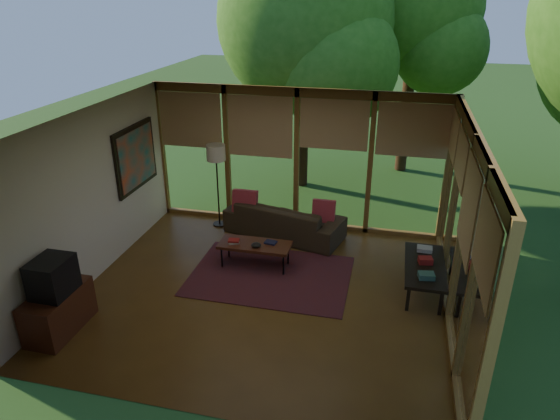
% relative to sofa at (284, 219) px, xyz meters
% --- Properties ---
extents(floor, '(5.50, 5.50, 0.00)m').
position_rel_sofa_xyz_m(floor, '(0.12, -2.00, -0.32)').
color(floor, brown).
rests_on(floor, ground).
extents(ceiling, '(5.50, 5.50, 0.00)m').
position_rel_sofa_xyz_m(ceiling, '(0.12, -2.00, 2.38)').
color(ceiling, silver).
rests_on(ceiling, ground).
extents(wall_left, '(0.04, 5.00, 2.70)m').
position_rel_sofa_xyz_m(wall_left, '(-2.63, -2.00, 1.03)').
color(wall_left, silver).
rests_on(wall_left, ground).
extents(wall_front, '(5.50, 0.04, 2.70)m').
position_rel_sofa_xyz_m(wall_front, '(0.12, -4.50, 1.03)').
color(wall_front, silver).
rests_on(wall_front, ground).
extents(window_wall_back, '(5.50, 0.12, 2.70)m').
position_rel_sofa_xyz_m(window_wall_back, '(0.12, 0.50, 1.03)').
color(window_wall_back, brown).
rests_on(window_wall_back, ground).
extents(window_wall_right, '(0.12, 5.00, 2.70)m').
position_rel_sofa_xyz_m(window_wall_right, '(2.87, -2.00, 1.03)').
color(window_wall_right, brown).
rests_on(window_wall_right, ground).
extents(tree_nw, '(3.74, 3.74, 5.53)m').
position_rel_sofa_xyz_m(tree_nw, '(-0.20, 2.79, 3.33)').
color(tree_nw, '#382114').
rests_on(tree_nw, ground).
extents(tree_ne, '(3.01, 3.01, 5.40)m').
position_rel_sofa_xyz_m(tree_ne, '(2.10, 4.46, 3.55)').
color(tree_ne, '#382114').
rests_on(tree_ne, ground).
extents(rug, '(2.57, 1.82, 0.01)m').
position_rel_sofa_xyz_m(rug, '(0.11, -1.51, -0.32)').
color(rug, maroon).
rests_on(rug, floor).
extents(sofa, '(2.36, 1.38, 0.65)m').
position_rel_sofa_xyz_m(sofa, '(0.00, 0.00, 0.00)').
color(sofa, '#372B1B').
rests_on(sofa, floor).
extents(pillow_left, '(0.47, 0.25, 0.49)m').
position_rel_sofa_xyz_m(pillow_left, '(-0.75, -0.05, 0.29)').
color(pillow_left, maroon).
rests_on(pillow_left, sofa).
extents(pillow_right, '(0.41, 0.22, 0.43)m').
position_rel_sofa_xyz_m(pillow_right, '(0.75, -0.05, 0.26)').
color(pillow_right, maroon).
rests_on(pillow_right, sofa).
extents(ct_book_lower, '(0.22, 0.19, 0.03)m').
position_rel_sofa_xyz_m(ct_book_lower, '(-0.57, -1.30, 0.12)').
color(ct_book_lower, '#ACA59C').
rests_on(ct_book_lower, coffee_table).
extents(ct_book_upper, '(0.20, 0.17, 0.03)m').
position_rel_sofa_xyz_m(ct_book_upper, '(-0.57, -1.30, 0.15)').
color(ct_book_upper, maroon).
rests_on(ct_book_upper, coffee_table).
extents(ct_book_side, '(0.21, 0.17, 0.03)m').
position_rel_sofa_xyz_m(ct_book_side, '(0.03, -1.17, 0.12)').
color(ct_book_side, black).
rests_on(ct_book_side, coffee_table).
extents(ct_bowl, '(0.16, 0.16, 0.07)m').
position_rel_sofa_xyz_m(ct_bowl, '(-0.17, -1.35, 0.14)').
color(ct_bowl, black).
rests_on(ct_bowl, coffee_table).
extents(media_cabinet, '(0.50, 1.00, 0.60)m').
position_rel_sofa_xyz_m(media_cabinet, '(-2.35, -3.52, -0.02)').
color(media_cabinet, '#4F2515').
rests_on(media_cabinet, floor).
extents(television, '(0.45, 0.55, 0.50)m').
position_rel_sofa_xyz_m(television, '(-2.33, -3.52, 0.53)').
color(television, black).
rests_on(television, media_cabinet).
extents(console_book_a, '(0.25, 0.20, 0.08)m').
position_rel_sofa_xyz_m(console_book_a, '(2.52, -1.76, 0.17)').
color(console_book_a, '#355C52').
rests_on(console_book_a, side_console).
extents(console_book_b, '(0.23, 0.19, 0.09)m').
position_rel_sofa_xyz_m(console_book_b, '(2.52, -1.31, 0.18)').
color(console_book_b, maroon).
rests_on(console_book_b, side_console).
extents(console_book_c, '(0.24, 0.18, 0.06)m').
position_rel_sofa_xyz_m(console_book_c, '(2.52, -0.91, 0.16)').
color(console_book_c, '#ACA59C').
rests_on(console_book_c, side_console).
extents(floor_lamp, '(0.36, 0.36, 1.65)m').
position_rel_sofa_xyz_m(floor_lamp, '(-1.35, 0.14, 1.08)').
color(floor_lamp, black).
rests_on(floor_lamp, floor).
extents(coffee_table, '(1.20, 0.50, 0.43)m').
position_rel_sofa_xyz_m(coffee_table, '(-0.22, -1.25, 0.07)').
color(coffee_table, '#4F2515').
rests_on(coffee_table, floor).
extents(side_console, '(0.60, 1.40, 0.46)m').
position_rel_sofa_xyz_m(side_console, '(2.52, -1.36, 0.09)').
color(side_console, black).
rests_on(side_console, floor).
extents(wall_painting, '(0.06, 1.35, 1.15)m').
position_rel_sofa_xyz_m(wall_painting, '(-2.59, -0.60, 1.23)').
color(wall_painting, black).
rests_on(wall_painting, wall_left).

